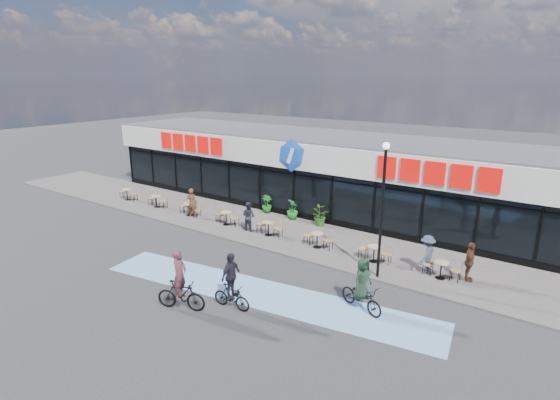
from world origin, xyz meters
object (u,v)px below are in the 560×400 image
(bistro_set_0, at_px, (128,193))
(patron_right, at_px, (249,216))
(potted_plant_right, at_px, (319,216))
(cyclist_a, at_px, (231,286))
(lamp_post, at_px, (382,200))
(potted_plant_left, at_px, (292,209))
(patron_left, at_px, (192,203))
(pedestrian_a, at_px, (427,254))
(potted_plant_mid, at_px, (267,204))
(cyclist_b, at_px, (362,291))
(pedestrian_b, at_px, (470,262))

(bistro_set_0, bearing_deg, patron_right, -0.44)
(potted_plant_right, height_order, cyclist_a, cyclist_a)
(bistro_set_0, relative_size, potted_plant_right, 1.42)
(lamp_post, bearing_deg, potted_plant_left, 148.76)
(potted_plant_right, xyz_separation_m, patron_left, (-6.89, -2.93, 0.32))
(pedestrian_a, bearing_deg, cyclist_a, -30.85)
(potted_plant_left, bearing_deg, patron_left, -149.04)
(bistro_set_0, relative_size, potted_plant_left, 1.34)
(potted_plant_mid, height_order, cyclist_b, cyclist_b)
(potted_plant_right, bearing_deg, bistro_set_0, -168.14)
(lamp_post, xyz_separation_m, pedestrian_b, (3.17, 1.75, -2.48))
(bistro_set_0, height_order, potted_plant_mid, potted_plant_mid)
(cyclist_a, bearing_deg, potted_plant_right, 100.77)
(potted_plant_left, height_order, cyclist_b, cyclist_b)
(potted_plant_mid, relative_size, potted_plant_right, 0.98)
(potted_plant_mid, height_order, potted_plant_right, potted_plant_right)
(lamp_post, height_order, potted_plant_right, lamp_post)
(potted_plant_left, height_order, cyclist_a, cyclist_a)
(potted_plant_mid, height_order, cyclist_a, cyclist_a)
(pedestrian_a, bearing_deg, potted_plant_mid, -100.31)
(patron_left, height_order, pedestrian_a, patron_left)
(lamp_post, xyz_separation_m, patron_right, (-7.93, 1.34, -2.52))
(bistro_set_0, bearing_deg, potted_plant_left, 14.20)
(cyclist_a, bearing_deg, pedestrian_a, 54.17)
(potted_plant_right, distance_m, pedestrian_b, 8.73)
(potted_plant_right, bearing_deg, lamp_post, -38.66)
(lamp_post, bearing_deg, cyclist_a, -122.83)
(patron_left, height_order, patron_right, patron_left)
(potted_plant_left, relative_size, patron_left, 0.66)
(pedestrian_a, distance_m, cyclist_a, 8.43)
(cyclist_a, bearing_deg, patron_right, 124.29)
(pedestrian_a, height_order, cyclist_b, cyclist_b)
(bistro_set_0, xyz_separation_m, potted_plant_mid, (9.35, 3.00, 0.08))
(pedestrian_b, bearing_deg, potted_plant_left, 60.95)
(pedestrian_a, bearing_deg, cyclist_b, -8.65)
(potted_plant_left, bearing_deg, bistro_set_0, -165.80)
(potted_plant_left, relative_size, potted_plant_right, 1.06)
(potted_plant_mid, bearing_deg, potted_plant_right, -3.72)
(bistro_set_0, distance_m, potted_plant_mid, 9.82)
(patron_left, xyz_separation_m, cyclist_b, (12.60, -3.94, -0.23))
(lamp_post, distance_m, potted_plant_left, 8.68)
(cyclist_a, height_order, cyclist_b, cyclist_a)
(bistro_set_0, xyz_separation_m, pedestrian_a, (19.86, 0.13, 0.37))
(potted_plant_left, height_order, potted_plant_right, potted_plant_left)
(lamp_post, relative_size, potted_plant_mid, 5.27)
(pedestrian_b, bearing_deg, cyclist_a, 121.78)
(bistro_set_0, distance_m, pedestrian_a, 19.87)
(potted_plant_left, distance_m, cyclist_b, 10.27)
(potted_plant_right, xyz_separation_m, pedestrian_a, (6.74, -2.63, 0.29))
(patron_left, relative_size, cyclist_b, 0.86)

